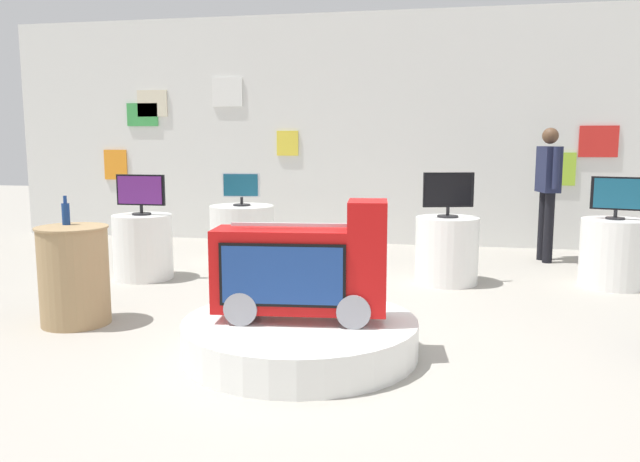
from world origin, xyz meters
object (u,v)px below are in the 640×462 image
tv_on_center_rear (241,188)px  tv_on_far_right (141,192)px  novelty_firetruck_tv (303,271)px  display_pedestal_far_right (143,247)px  main_display_pedestal (300,337)px  side_table_round (74,275)px  display_pedestal_center_rear (242,234)px  shopper_browsing_near_truck (548,184)px  bottle_on_side_table (66,213)px  tv_on_left_rear (448,193)px  display_pedestal_left_rear (447,250)px  tv_on_right_rear (617,196)px  display_pedestal_right_rear (613,253)px

tv_on_center_rear → tv_on_far_right: bearing=-124.0°
novelty_firetruck_tv → display_pedestal_far_right: bearing=137.2°
main_display_pedestal → side_table_round: (-2.01, 0.38, 0.29)m
display_pedestal_center_rear → shopper_browsing_near_truck: shopper_browsing_near_truck is taller
main_display_pedestal → side_table_round: size_ratio=2.04×
display_pedestal_center_rear → bottle_on_side_table: (-0.63, -2.80, 0.56)m
tv_on_left_rear → tv_on_center_rear: (-2.53, 0.74, -0.04)m
novelty_firetruck_tv → display_pedestal_center_rear: size_ratio=1.54×
display_pedestal_left_rear → bottle_on_side_table: bearing=-147.0°
tv_on_center_rear → shopper_browsing_near_truck: bearing=11.3°
display_pedestal_center_rear → tv_on_center_rear: (-0.00, -0.00, 0.58)m
display_pedestal_left_rear → bottle_on_side_table: bottle_on_side_table is taller
main_display_pedestal → tv_on_right_rear: tv_on_right_rear is taller
novelty_firetruck_tv → display_pedestal_right_rear: (2.73, 2.69, -0.25)m
display_pedestal_far_right → bottle_on_side_table: 1.75m
display_pedestal_right_rear → tv_on_center_rear: bearing=172.1°
novelty_firetruck_tv → tv_on_left_rear: size_ratio=2.34×
novelty_firetruck_tv → display_pedestal_right_rear: bearing=44.6°
main_display_pedestal → tv_on_far_right: 3.21m
display_pedestal_right_rear → shopper_browsing_near_truck: (-0.47, 1.34, 0.63)m
display_pedestal_left_rear → tv_on_left_rear: tv_on_left_rear is taller
side_table_round → bottle_on_side_table: (-0.10, 0.09, 0.50)m
display_pedestal_left_rear → side_table_round: size_ratio=0.87×
display_pedestal_far_right → side_table_round: bearing=-81.6°
main_display_pedestal → display_pedestal_center_rear: size_ratio=2.08×
display_pedestal_center_rear → display_pedestal_right_rear: bearing=-7.9°
novelty_firetruck_tv → display_pedestal_far_right: (-2.29, 2.13, -0.25)m
tv_on_right_rear → side_table_round: (-4.77, -2.30, -0.54)m
tv_on_far_right → display_pedestal_left_rear: bearing=7.1°
tv_on_left_rear → shopper_browsing_near_truck: (1.24, 1.50, 0.01)m
tv_on_center_rear → display_pedestal_far_right: bearing=-124.1°
tv_on_far_right → shopper_browsing_near_truck: bearing=22.7°
main_display_pedestal → tv_on_center_rear: tv_on_center_rear is taller
display_pedestal_center_rear → display_pedestal_far_right: bearing=-124.0°
side_table_round → tv_on_right_rear: bearing=25.7°
tv_on_far_right → shopper_browsing_near_truck: 4.94m
display_pedestal_left_rear → tv_on_far_right: bearing=-172.9°
tv_on_right_rear → display_pedestal_far_right: size_ratio=0.69×
display_pedestal_left_rear → display_pedestal_right_rear: (1.71, 0.15, 0.00)m
display_pedestal_far_right → tv_on_far_right: tv_on_far_right is taller
bottle_on_side_table → shopper_browsing_near_truck: bearing=38.9°
tv_on_right_rear → tv_on_left_rear: bearing=-174.9°
main_display_pedestal → display_pedestal_far_right: size_ratio=2.36×
display_pedestal_right_rear → side_table_round: (-4.77, -2.30, 0.06)m
novelty_firetruck_tv → display_pedestal_left_rear: bearing=68.1°
novelty_firetruck_tv → display_pedestal_left_rear: (1.02, 2.53, -0.25)m
tv_on_center_rear → display_pedestal_left_rear: bearing=-16.3°
display_pedestal_right_rear → tv_on_far_right: 5.09m
display_pedestal_center_rear → display_pedestal_far_right: 1.39m
main_display_pedestal → display_pedestal_center_rear: 3.60m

